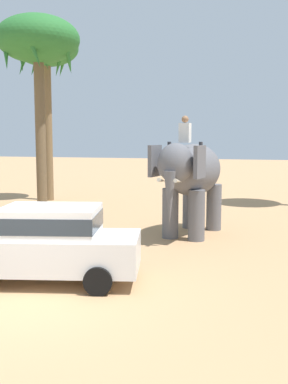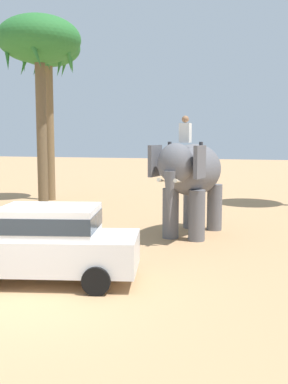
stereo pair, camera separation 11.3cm
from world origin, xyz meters
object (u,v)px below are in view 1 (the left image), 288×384
(elephant_with_mahout, at_px, (191,175))
(palm_tree_left_of_road, at_px, (38,45))
(car_sedan_foreground, at_px, (48,241))
(palm_tree_near_hut, at_px, (46,53))

(elephant_with_mahout, distance_m, palm_tree_left_of_road, 8.01)
(car_sedan_foreground, height_order, palm_tree_near_hut, palm_tree_near_hut)
(car_sedan_foreground, bearing_deg, palm_tree_near_hut, 116.80)
(car_sedan_foreground, distance_m, palm_tree_near_hut, 15.12)
(palm_tree_left_of_road, bearing_deg, car_sedan_foreground, -61.30)
(palm_tree_near_hut, distance_m, palm_tree_left_of_road, 5.37)
(car_sedan_foreground, height_order, elephant_with_mahout, elephant_with_mahout)
(car_sedan_foreground, xyz_separation_m, palm_tree_near_hut, (-6.17, 12.21, 6.43))
(palm_tree_left_of_road, bearing_deg, elephant_with_mahout, -14.60)
(palm_tree_near_hut, height_order, palm_tree_left_of_road, palm_tree_near_hut)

